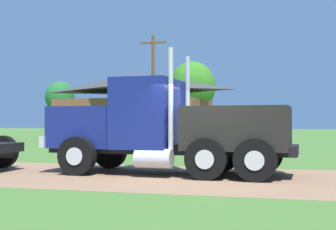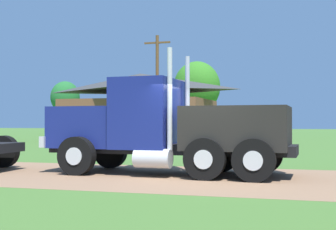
% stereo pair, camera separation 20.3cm
% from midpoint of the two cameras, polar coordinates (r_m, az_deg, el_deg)
% --- Properties ---
extents(ground_plane, '(200.00, 200.00, 0.00)m').
position_cam_midpoint_polar(ground_plane, '(12.62, 3.67, -7.65)').
color(ground_plane, '#466F2D').
extents(dirt_track, '(120.00, 6.03, 0.01)m').
position_cam_midpoint_polar(dirt_track, '(12.62, 3.67, -7.63)').
color(dirt_track, '#926C4E').
rests_on(dirt_track, ground_plane).
extents(truck_foreground_white, '(7.25, 2.78, 3.49)m').
position_cam_midpoint_polar(truck_foreground_white, '(13.47, -0.48, -1.67)').
color(truck_foreground_white, black).
rests_on(truck_foreground_white, ground_plane).
extents(shed_building, '(11.54, 7.92, 5.36)m').
position_cam_midpoint_polar(shed_building, '(36.99, -4.06, 0.81)').
color(shed_building, brown).
rests_on(shed_building, ground_plane).
extents(utility_pole_far, '(2.20, 0.26, 8.62)m').
position_cam_midpoint_polar(utility_pole_far, '(38.30, -1.98, 3.69)').
color(utility_pole_far, brown).
rests_on(utility_pole_far, ground_plane).
extents(tree_left, '(3.58, 3.58, 6.60)m').
position_cam_midpoint_polar(tree_left, '(59.39, -13.12, 2.10)').
color(tree_left, '#513823').
rests_on(tree_left, ground_plane).
extents(tree_mid, '(4.97, 4.97, 8.03)m').
position_cam_midpoint_polar(tree_mid, '(50.24, 2.84, 3.41)').
color(tree_mid, '#513823').
rests_on(tree_mid, ground_plane).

